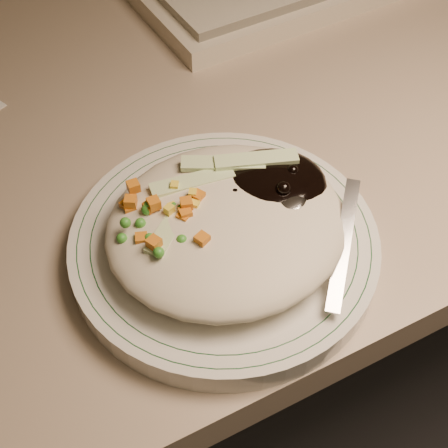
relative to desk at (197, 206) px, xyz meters
name	(u,v)px	position (x,y,z in m)	size (l,w,h in m)	color
desk	(197,206)	(0.00, 0.00, 0.00)	(1.40, 0.70, 0.74)	gray
plate	(224,245)	(-0.08, -0.22, 0.21)	(0.25, 0.25, 0.02)	silver
plate_rim	(224,237)	(-0.08, -0.22, 0.22)	(0.24, 0.24, 0.00)	#144723
meal	(229,218)	(-0.07, -0.22, 0.24)	(0.21, 0.19, 0.05)	#C1B59C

